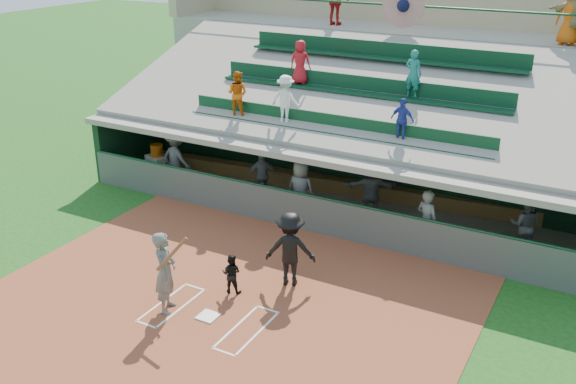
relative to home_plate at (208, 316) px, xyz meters
The scene contains 21 objects.
ground 0.04m from the home_plate, ahead, with size 100.00×100.00×0.00m, color #174914.
dirt_slab 0.50m from the home_plate, 90.00° to the left, with size 11.00×9.00×0.02m, color brown.
home_plate is the anchor object (origin of this frame).
batters_box_chalk 0.01m from the home_plate, ahead, with size 2.65×1.85×0.01m.
dugout_floor 6.75m from the home_plate, 90.00° to the left, with size 16.00×3.50×0.04m, color gray.
concourse_slab 13.69m from the home_plate, 90.00° to the left, with size 20.00×3.00×4.60m, color gray.
grandstand 10.74m from the home_plate, 90.06° to the left, with size 20.40×10.40×7.80m.
batter_at_plate 1.38m from the home_plate, 169.58° to the right, with size 0.98×0.84×1.95m.
catcher 1.26m from the home_plate, 96.00° to the left, with size 0.48×0.37×0.98m, color black.
home_umpire 2.54m from the home_plate, 67.28° to the left, with size 1.21×0.70×1.88m, color black.
dugout_bench 8.07m from the home_plate, 89.76° to the left, with size 15.11×0.45×0.45m, color olive.
white_table 9.26m from the home_plate, 135.79° to the left, with size 0.81×0.61×0.71m, color white.
water_cooler 9.25m from the home_plate, 136.03° to the left, with size 0.42×0.42×0.42m, color #D9600C.
dugout_player_a 8.17m from the home_plate, 132.23° to the left, with size 1.23×0.70×1.90m, color #595C56.
dugout_player_b 6.80m from the home_plate, 110.26° to the left, with size 0.94×0.39×1.60m, color #62645E.
dugout_player_c 5.80m from the home_plate, 96.49° to the left, with size 0.87×0.56×1.77m, color #5E615C.
dugout_player_d 6.96m from the home_plate, 80.61° to the left, with size 1.60×0.51×1.73m, color #61645E.
dugout_player_e 6.32m from the home_plate, 58.28° to the left, with size 0.65×0.43×1.78m, color #555853.
dugout_player_f 8.62m from the home_plate, 49.42° to the left, with size 0.78×0.61×1.61m, color #51544F.
concourse_staff_a 14.52m from the home_plate, 103.16° to the left, with size 1.07×0.44×1.82m, color red.
concourse_staff_b 14.75m from the home_plate, 67.31° to the left, with size 0.88×0.57×1.80m, color #DD580D.
Camera 1 is at (7.42, -9.82, 8.11)m, focal length 40.00 mm.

